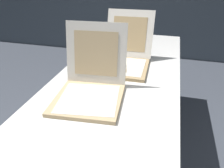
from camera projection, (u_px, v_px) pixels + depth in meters
The scene contains 5 objects.
table at pixel (116, 85), 1.53m from camera, with size 0.85×2.33×0.74m.
pizza_box_front at pixel (90, 88), 1.28m from camera, with size 0.42×0.48×0.40m.
pizza_box_middle at pixel (124, 59), 1.68m from camera, with size 0.40×0.53×0.38m.
cup_white_far at pixel (102, 52), 1.89m from camera, with size 0.06×0.06×0.06m, color white.
cup_white_mid at pixel (79, 69), 1.59m from camera, with size 0.06×0.06×0.06m, color white.
Camera 1 is at (0.32, -0.66, 1.43)m, focal length 35.31 mm.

